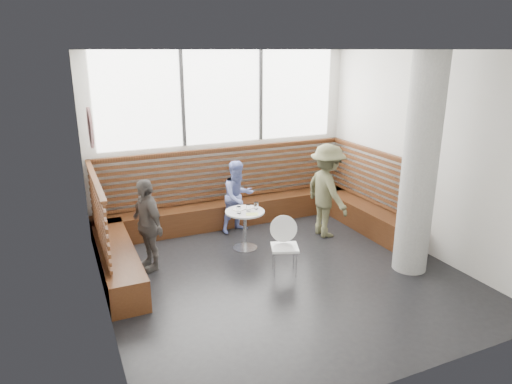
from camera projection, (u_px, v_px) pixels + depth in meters
name	position (u px, v px, depth m)	size (l,w,h in m)	color
room	(285.00, 170.00, 6.32)	(5.00, 5.00, 3.20)	silver
booth	(239.00, 212.00, 8.22)	(5.00, 2.50, 1.44)	#3F210F
concrete_column	(420.00, 167.00, 6.51)	(0.50, 0.50, 3.20)	gray
wall_art	(90.00, 128.00, 5.50)	(0.50, 0.50, 0.03)	white
cafe_table	(245.00, 222.00, 7.53)	(0.65, 0.65, 0.67)	silver
cafe_chair	(283.00, 241.00, 6.74)	(0.41, 0.40, 0.85)	white
adult_man	(327.00, 191.00, 8.00)	(1.07, 0.62, 1.66)	brown
child_back	(238.00, 197.00, 8.22)	(0.64, 0.50, 1.33)	#7987D2
child_left	(147.00, 225.00, 6.79)	(0.83, 0.34, 1.41)	#57534F
plate_near	(238.00, 209.00, 7.54)	(0.20, 0.20, 0.01)	white
plate_far	(247.00, 207.00, 7.63)	(0.20, 0.20, 0.01)	white
glass_left	(239.00, 210.00, 7.36)	(0.07, 0.07, 0.11)	white
glass_mid	(248.00, 208.00, 7.45)	(0.07, 0.07, 0.11)	white
glass_right	(256.00, 206.00, 7.56)	(0.07, 0.07, 0.11)	white
menu_card	(252.00, 214.00, 7.33)	(0.20, 0.14, 0.00)	#A5C64C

